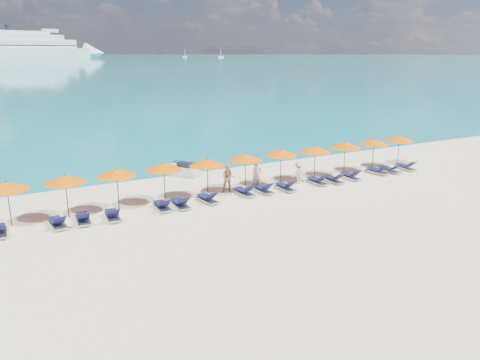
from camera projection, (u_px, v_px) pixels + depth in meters
name	position (u px, v px, depth m)	size (l,w,h in m)	color
ground	(268.00, 216.00, 23.90)	(1400.00, 1400.00, 0.00)	beige
cruise_ship	(44.00, 49.00, 479.22)	(139.38, 61.01, 38.67)	white
sailboat_near	(185.00, 56.00, 597.82)	(5.43, 1.81, 9.95)	white
sailboat_far	(221.00, 57.00, 567.82)	(6.41, 2.14, 11.76)	white
jetski	(183.00, 170.00, 31.70)	(2.12, 2.65, 0.90)	silver
beachgoer_a	(257.00, 175.00, 28.34)	(0.64, 0.42, 1.74)	#DCA282
beachgoer_b	(229.00, 178.00, 27.74)	(0.86, 0.49, 1.76)	#DCA282
beachgoer_c	(298.00, 173.00, 29.58)	(0.91, 0.42, 1.41)	#DCA282
umbrella_1	(7.00, 186.00, 22.04)	(2.10, 2.10, 2.28)	black
umbrella_2	(65.00, 179.00, 23.25)	(2.10, 2.10, 2.28)	black
umbrella_3	(117.00, 172.00, 24.51)	(2.10, 2.10, 2.28)	black
umbrella_4	(164.00, 166.00, 25.79)	(2.10, 2.10, 2.28)	black
umbrella_5	(207.00, 162.00, 26.72)	(2.10, 2.10, 2.28)	black
umbrella_6	(245.00, 157.00, 28.06)	(2.10, 2.10, 2.28)	black
umbrella_7	(281.00, 152.00, 29.34)	(2.10, 2.10, 2.28)	black
umbrella_8	(315.00, 149.00, 30.30)	(2.10, 2.10, 2.28)	black
umbrella_9	(345.00, 145.00, 31.60)	(2.10, 2.10, 2.28)	black
umbrella_10	(374.00, 142.00, 32.80)	(2.10, 2.10, 2.28)	black
umbrella_11	(400.00, 138.00, 34.04)	(2.10, 2.10, 2.28)	black
lounger_3	(58.00, 222.00, 22.41)	(0.77, 1.75, 0.66)	silver
lounger_4	(83.00, 218.00, 22.94)	(0.73, 1.74, 0.66)	silver
lounger_5	(112.00, 215.00, 23.44)	(0.76, 1.75, 0.66)	silver
lounger_6	(162.00, 205.00, 24.84)	(0.67, 1.72, 0.66)	silver
lounger_7	(180.00, 203.00, 25.19)	(0.66, 1.71, 0.66)	silver
lounger_8	(207.00, 198.00, 26.06)	(0.78, 1.75, 0.66)	silver
lounger_9	(244.00, 191.00, 27.33)	(0.76, 1.75, 0.66)	silver
lounger_10	(263.00, 189.00, 27.83)	(0.65, 1.71, 0.66)	silver
lounger_11	(285.00, 187.00, 28.28)	(0.67, 1.72, 0.66)	silver
lounger_12	(317.00, 181.00, 29.59)	(0.66, 1.71, 0.66)	silver
lounger_13	(333.00, 179.00, 29.95)	(0.69, 1.73, 0.66)	silver
lounger_14	(351.00, 176.00, 30.74)	(0.74, 1.74, 0.66)	silver
lounger_15	(377.00, 171.00, 32.07)	(0.77, 1.75, 0.66)	silver
lounger_16	(390.00, 169.00, 32.43)	(0.73, 1.74, 0.66)	silver
lounger_17	(406.00, 167.00, 33.15)	(0.76, 1.75, 0.66)	silver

